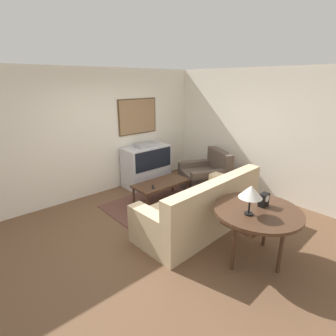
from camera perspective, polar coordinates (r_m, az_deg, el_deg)
name	(u,v)px	position (r m, az deg, el deg)	size (l,w,h in m)	color
ground_plane	(162,227)	(4.69, -1.31, -12.77)	(12.00, 12.00, 0.00)	brown
wall_back	(98,133)	(5.91, -14.89, 7.38)	(12.00, 0.10, 2.70)	silver
wall_right	(252,132)	(6.14, 17.81, 7.48)	(0.06, 12.00, 2.70)	silver
area_rug	(164,203)	(5.53, -0.85, -7.55)	(2.25, 1.55, 0.01)	brown
tv	(147,165)	(6.35, -4.66, 0.63)	(1.14, 0.56, 1.04)	silver
couch	(201,211)	(4.55, 7.17, -9.20)	(2.29, 1.04, 0.97)	#CCB289
armchair	(206,177)	(6.19, 8.18, -1.91)	(1.25, 1.24, 0.90)	brown
coffee_table	(161,184)	(5.43, -1.50, -3.55)	(1.17, 0.56, 0.44)	#472D1E
console_table	(257,214)	(3.80, 18.90, -9.46)	(1.18, 1.18, 0.78)	#472D1E
table_lamp	(251,192)	(3.48, 17.58, -5.04)	(0.30, 0.30, 0.40)	black
mantel_clock	(264,200)	(3.86, 20.14, -6.51)	(0.15, 0.10, 0.19)	black
remote	(153,187)	(5.17, -3.29, -4.11)	(0.13, 0.16, 0.02)	black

